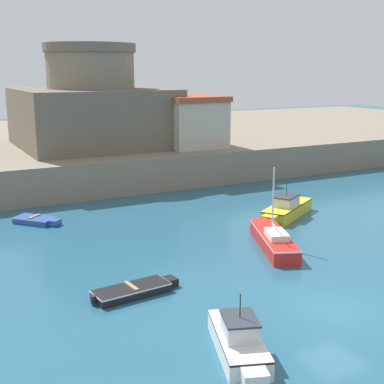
% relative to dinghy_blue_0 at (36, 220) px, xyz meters
% --- Properties ---
extents(ground_plane, '(200.00, 200.00, 0.00)m').
position_rel_dinghy_blue_0_xyz_m(ground_plane, '(8.62, -19.39, -0.24)').
color(ground_plane, '#235670').
extents(quay_seawall, '(120.00, 40.00, 2.92)m').
position_rel_dinghy_blue_0_xyz_m(quay_seawall, '(8.62, 24.39, 1.22)').
color(quay_seawall, gray).
rests_on(quay_seawall, ground).
extents(dinghy_blue_0, '(2.92, 3.12, 0.51)m').
position_rel_dinghy_blue_0_xyz_m(dinghy_blue_0, '(0.00, 0.00, 0.00)').
color(dinghy_blue_0, '#284C9E').
rests_on(dinghy_blue_0, ground).
extents(dinghy_black_2, '(4.35, 1.71, 0.50)m').
position_rel_dinghy_blue_0_xyz_m(dinghy_black_2, '(1.47, -13.92, -0.01)').
color(dinghy_black_2, black).
rests_on(dinghy_black_2, ground).
extents(motorboat_white_4, '(2.84, 4.96, 2.40)m').
position_rel_dinghy_blue_0_xyz_m(motorboat_white_4, '(2.89, -20.64, 0.30)').
color(motorboat_white_4, white).
rests_on(motorboat_white_4, ground).
extents(sailboat_red_5, '(3.74, 6.77, 4.68)m').
position_rel_dinghy_blue_0_xyz_m(sailboat_red_5, '(11.12, -11.47, 0.25)').
color(sailboat_red_5, red).
rests_on(sailboat_red_5, ground).
extents(motorboat_yellow_6, '(6.06, 4.36, 2.47)m').
position_rel_dinghy_blue_0_xyz_m(motorboat_yellow_6, '(15.85, -6.53, 0.34)').
color(motorboat_yellow_6, yellow).
rests_on(motorboat_yellow_6, ground).
extents(fortress, '(13.46, 13.46, 9.49)m').
position_rel_dinghy_blue_0_xyz_m(fortress, '(8.62, 14.30, 6.19)').
color(fortress, '#685E4F').
rests_on(fortress, quay_seawall).
extents(harbor_shed_mid_row, '(5.53, 6.64, 4.76)m').
position_rel_dinghy_blue_0_xyz_m(harbor_shed_mid_row, '(16.62, 9.64, 5.08)').
color(harbor_shed_mid_row, '#BCB29E').
rests_on(harbor_shed_mid_row, quay_seawall).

